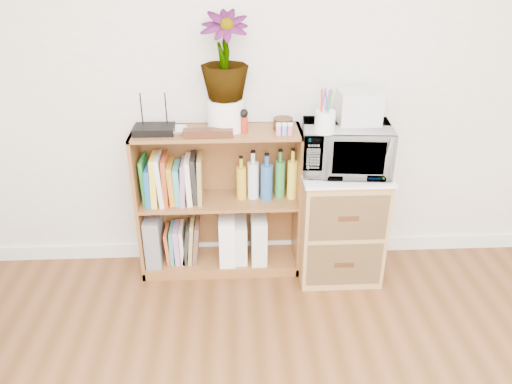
{
  "coord_description": "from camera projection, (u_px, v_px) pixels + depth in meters",
  "views": [
    {
      "loc": [
        -0.25,
        -0.67,
        1.93
      ],
      "look_at": [
        -0.13,
        1.95,
        0.62
      ],
      "focal_mm": 35.0,
      "sensor_mm": 36.0,
      "label": 1
    }
  ],
  "objects": [
    {
      "name": "lower_books",
      "position": [
        183.0,
        242.0,
        3.23
      ],
      "size": [
        0.23,
        0.19,
        0.28
      ],
      "color": "#BD4E21",
      "rests_on": "bookshelf"
    },
    {
      "name": "microwave",
      "position": [
        346.0,
        148.0,
        2.9
      ],
      "size": [
        0.53,
        0.39,
        0.28
      ],
      "primitive_type": "imported",
      "rotation": [
        0.0,
        0.0,
        -0.09
      ],
      "color": "white",
      "rests_on": "wicker_unit"
    },
    {
      "name": "magazine_holder_right",
      "position": [
        259.0,
        237.0,
        3.23
      ],
      "size": [
        0.1,
        0.25,
        0.31
      ],
      "primitive_type": "cube",
      "color": "silver",
      "rests_on": "bookshelf"
    },
    {
      "name": "plant_pot",
      "position": [
        226.0,
        114.0,
        2.89
      ],
      "size": [
        0.22,
        0.22,
        0.18
      ],
      "primitive_type": "cylinder",
      "color": "white",
      "rests_on": "bookshelf"
    },
    {
      "name": "cookbooks",
      "position": [
        173.0,
        180.0,
        3.03
      ],
      "size": [
        0.37,
        0.2,
        0.31
      ],
      "color": "#228132",
      "rests_on": "bookshelf"
    },
    {
      "name": "liquor_bottles",
      "position": [
        267.0,
        177.0,
        3.05
      ],
      "size": [
        0.37,
        0.07,
        0.32
      ],
      "color": "gold",
      "rests_on": "bookshelf"
    },
    {
      "name": "pen_cup",
      "position": [
        325.0,
        122.0,
        2.71
      ],
      "size": [
        0.11,
        0.11,
        0.12
      ],
      "primitive_type": "cylinder",
      "color": "white",
      "rests_on": "microwave"
    },
    {
      "name": "wicker_unit",
      "position": [
        339.0,
        223.0,
        3.14
      ],
      "size": [
        0.5,
        0.45,
        0.7
      ],
      "primitive_type": "cube",
      "color": "#9E7542",
      "rests_on": "ground"
    },
    {
      "name": "white_bowl",
      "position": [
        176.0,
        131.0,
        2.86
      ],
      "size": [
        0.13,
        0.13,
        0.03
      ],
      "primitive_type": "imported",
      "color": "silver",
      "rests_on": "bookshelf"
    },
    {
      "name": "file_box",
      "position": [
        155.0,
        238.0,
        3.21
      ],
      "size": [
        0.1,
        0.26,
        0.33
      ],
      "primitive_type": "cube",
      "color": "slate",
      "rests_on": "bookshelf"
    },
    {
      "name": "magazine_holder_left",
      "position": [
        227.0,
        237.0,
        3.22
      ],
      "size": [
        0.1,
        0.25,
        0.32
      ],
      "primitive_type": "cube",
      "color": "white",
      "rests_on": "bookshelf"
    },
    {
      "name": "magazine_holder_mid",
      "position": [
        240.0,
        240.0,
        3.24
      ],
      "size": [
        0.09,
        0.22,
        0.27
      ],
      "primitive_type": "cube",
      "color": "silver",
      "rests_on": "bookshelf"
    },
    {
      "name": "small_appliance",
      "position": [
        359.0,
        107.0,
        2.85
      ],
      "size": [
        0.24,
        0.2,
        0.19
      ],
      "primitive_type": "cube",
      "color": "silver",
      "rests_on": "microwave"
    },
    {
      "name": "paint_jars",
      "position": [
        284.0,
        130.0,
        2.83
      ],
      "size": [
        0.12,
        0.04,
        0.06
      ],
      "primitive_type": "cube",
      "color": "pink",
      "rests_on": "bookshelf"
    },
    {
      "name": "potted_plant",
      "position": [
        224.0,
        56.0,
        2.74
      ],
      "size": [
        0.27,
        0.27,
        0.48
      ],
      "primitive_type": "imported",
      "color": "#2B6D2F",
      "rests_on": "plant_pot"
    },
    {
      "name": "skirting_board",
      "position": [
        272.0,
        247.0,
        3.45
      ],
      "size": [
        4.0,
        0.02,
        0.1
      ],
      "primitive_type": "cube",
      "color": "white",
      "rests_on": "ground"
    },
    {
      "name": "bookshelf",
      "position": [
        219.0,
        203.0,
        3.12
      ],
      "size": [
        1.0,
        0.3,
        0.95
      ],
      "primitive_type": "cube",
      "color": "brown",
      "rests_on": "ground"
    },
    {
      "name": "router",
      "position": [
        154.0,
        130.0,
        2.87
      ],
      "size": [
        0.23,
        0.16,
        0.04
      ],
      "primitive_type": "cube",
      "color": "black",
      "rests_on": "bookshelf"
    },
    {
      "name": "wooden_bowl",
      "position": [
        283.0,
        124.0,
        2.92
      ],
      "size": [
        0.11,
        0.11,
        0.07
      ],
      "primitive_type": "cylinder",
      "color": "#3C1F10",
      "rests_on": "bookshelf"
    },
    {
      "name": "trinket_box",
      "position": [
        208.0,
        133.0,
        2.81
      ],
      "size": [
        0.28,
        0.07,
        0.05
      ],
      "primitive_type": "cube",
      "color": "#3A1E10",
      "rests_on": "bookshelf"
    },
    {
      "name": "kokeshi_doll",
      "position": [
        244.0,
        125.0,
        2.86
      ],
      "size": [
        0.04,
        0.04,
        0.1
      ],
      "primitive_type": "cylinder",
      "color": "maroon",
      "rests_on": "bookshelf"
    }
  ]
}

